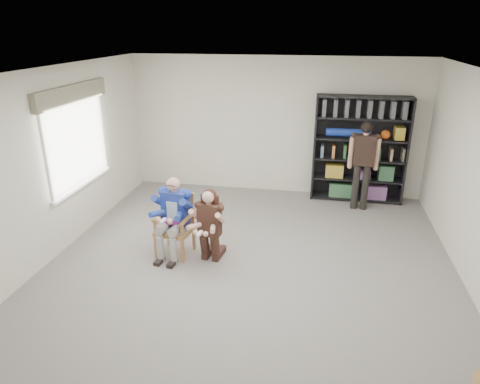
% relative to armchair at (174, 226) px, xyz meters
% --- Properties ---
extents(room_shell, '(6.00, 7.00, 2.80)m').
position_rel_armchair_xyz_m(room_shell, '(1.20, -0.46, 0.92)').
color(room_shell, silver).
rests_on(room_shell, ground).
extents(floor, '(6.00, 7.00, 0.01)m').
position_rel_armchair_xyz_m(floor, '(1.20, -0.46, -0.48)').
color(floor, slate).
rests_on(floor, ground).
extents(window_left, '(0.16, 2.00, 1.75)m').
position_rel_armchair_xyz_m(window_left, '(-1.75, 0.54, 1.15)').
color(window_left, white).
rests_on(window_left, room_shell).
extents(armchair, '(0.63, 0.61, 0.97)m').
position_rel_armchair_xyz_m(armchair, '(0.00, 0.00, 0.00)').
color(armchair, '#AF673D').
rests_on(armchair, floor).
extents(seated_man, '(0.63, 0.82, 1.25)m').
position_rel_armchair_xyz_m(seated_man, '(0.00, 0.00, 0.14)').
color(seated_man, navy).
rests_on(seated_man, floor).
extents(kneeling_woman, '(0.58, 0.83, 1.15)m').
position_rel_armchair_xyz_m(kneeling_woman, '(0.58, -0.12, 0.09)').
color(kneeling_woman, '#341B17').
rests_on(kneeling_woman, floor).
extents(bookshelf, '(1.80, 0.38, 2.10)m').
position_rel_armchair_xyz_m(bookshelf, '(2.90, 2.82, 0.57)').
color(bookshelf, black).
rests_on(bookshelf, floor).
extents(standing_man, '(0.55, 0.32, 1.72)m').
position_rel_armchair_xyz_m(standing_man, '(2.94, 2.34, 0.38)').
color(standing_man, black).
rests_on(standing_man, floor).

